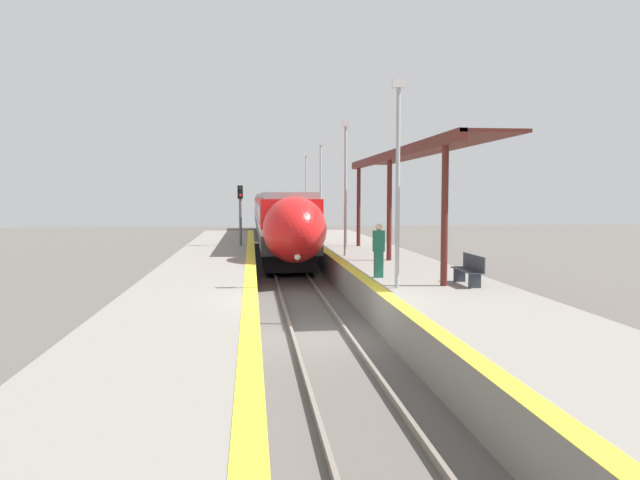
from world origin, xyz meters
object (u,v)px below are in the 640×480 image
object	(u,v)px
person_waiting	(379,249)
lamppost_farthest	(306,186)
lamppost_near	(398,171)
lamppost_mid	(345,180)
lamppost_far	(321,184)
railway_signal	(240,216)
train	(275,215)
platform_bench	(470,269)

from	to	relation	value
person_waiting	lamppost_farthest	size ratio (longest dim) A/B	0.30
lamppost_near	lamppost_mid	distance (m)	9.79
lamppost_far	lamppost_farthest	distance (m)	9.79
railway_signal	person_waiting	bearing A→B (deg)	-71.10
person_waiting	railway_signal	xyz separation A→B (m)	(-4.61, 13.47, 0.64)
train	lamppost_mid	xyz separation A→B (m)	(2.35, -20.16, 2.17)
lamppost_near	lamppost_far	distance (m)	19.59
person_waiting	lamppost_near	world-z (taller)	lamppost_near
platform_bench	railway_signal	world-z (taller)	railway_signal
person_waiting	lamppost_mid	distance (m)	7.89
lamppost_mid	lamppost_near	bearing A→B (deg)	-90.00
railway_signal	lamppost_mid	bearing A→B (deg)	-51.94
platform_bench	lamppost_far	xyz separation A→B (m)	(-2.28, 19.20, 2.85)
train	lamppost_mid	distance (m)	20.41
train	lamppost_mid	bearing A→B (deg)	-83.35
platform_bench	person_waiting	world-z (taller)	person_waiting
railway_signal	lamppost_near	bearing A→B (deg)	-73.49
lamppost_far	lamppost_mid	bearing A→B (deg)	-90.00
platform_bench	lamppost_near	world-z (taller)	lamppost_near
lamppost_mid	lamppost_farthest	distance (m)	19.59
platform_bench	lamppost_far	world-z (taller)	lamppost_far
platform_bench	person_waiting	size ratio (longest dim) A/B	1.00
railway_signal	lamppost_near	distance (m)	16.54
platform_bench	lamppost_near	size ratio (longest dim) A/B	0.30
platform_bench	lamppost_far	bearing A→B (deg)	96.76
lamppost_near	train	bearing A→B (deg)	94.48
lamppost_near	lamppost_far	xyz separation A→B (m)	(0.00, 19.59, 0.00)
person_waiting	lamppost_far	xyz separation A→B (m)	(0.06, 17.30, 2.42)
lamppost_far	lamppost_farthest	size ratio (longest dim) A/B	1.00
train	railway_signal	distance (m)	14.39
train	lamppost_far	size ratio (longest dim) A/B	8.11
person_waiting	lamppost_farthest	distance (m)	27.20
railway_signal	lamppost_far	size ratio (longest dim) A/B	0.72
platform_bench	lamppost_mid	world-z (taller)	lamppost_mid
train	lamppost_farthest	world-z (taller)	lamppost_farthest
railway_signal	lamppost_near	xyz separation A→B (m)	(4.67, -15.76, 1.78)
person_waiting	lamppost_near	distance (m)	3.33
platform_bench	person_waiting	xyz separation A→B (m)	(-2.34, 1.90, 0.43)
train	person_waiting	world-z (taller)	train
train	lamppost_near	size ratio (longest dim) A/B	8.11
train	lamppost_far	world-z (taller)	lamppost_far
train	person_waiting	bearing A→B (deg)	-85.27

